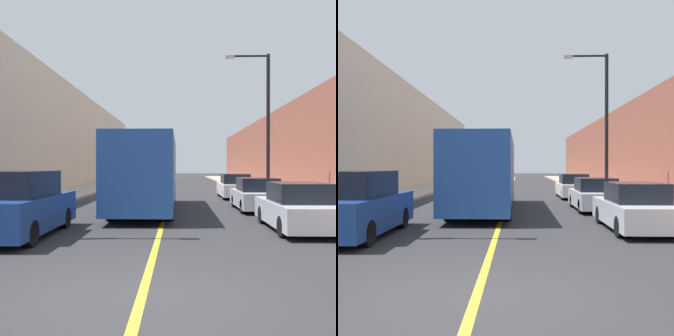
{
  "view_description": "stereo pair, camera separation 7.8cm",
  "coord_description": "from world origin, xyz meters",
  "views": [
    {
      "loc": [
        0.58,
        -6.17,
        2.05
      ],
      "look_at": [
        0.09,
        11.77,
        1.95
      ],
      "focal_mm": 42.0,
      "sensor_mm": 36.0,
      "label": 1
    },
    {
      "loc": [
        0.66,
        -6.17,
        2.05
      ],
      "look_at": [
        0.09,
        11.77,
        1.95
      ],
      "focal_mm": 42.0,
      "sensor_mm": 36.0,
      "label": 2
    }
  ],
  "objects": [
    {
      "name": "building_row_right",
      "position": [
        11.34,
        30.0,
        3.55
      ],
      "size": [
        4.0,
        72.0,
        7.1
      ],
      "primitive_type": "cube",
      "color": "brown",
      "rests_on": "ground"
    },
    {
      "name": "car_right_near",
      "position": [
        4.34,
        6.42,
        0.68
      ],
      "size": [
        1.79,
        4.43,
        1.52
      ],
      "color": "silver",
      "rests_on": "ground"
    },
    {
      "name": "building_row_left",
      "position": [
        -11.34,
        30.0,
        4.8
      ],
      "size": [
        4.0,
        72.0,
        9.6
      ],
      "primitive_type": "cube",
      "color": "beige",
      "rests_on": "ground"
    },
    {
      "name": "car_right_mid",
      "position": [
        4.15,
        11.93,
        0.68
      ],
      "size": [
        1.86,
        4.3,
        1.5
      ],
      "color": "silver",
      "rests_on": "ground"
    },
    {
      "name": "sidewalk_left",
      "position": [
        -7.37,
        30.0,
        0.08
      ],
      "size": [
        3.94,
        72.0,
        0.16
      ],
      "primitive_type": "cube",
      "color": "#A89E8C",
      "rests_on": "ground"
    },
    {
      "name": "sidewalk_right",
      "position": [
        7.37,
        30.0,
        0.08
      ],
      "size": [
        3.94,
        72.0,
        0.16
      ],
      "primitive_type": "cube",
      "color": "#A89E8C",
      "rests_on": "ground"
    },
    {
      "name": "road_center_line",
      "position": [
        0.0,
        30.0,
        0.0
      ],
      "size": [
        0.16,
        72.0,
        0.01
      ],
      "primitive_type": "cube",
      "color": "gold",
      "rests_on": "ground"
    },
    {
      "name": "bus",
      "position": [
        -0.86,
        11.57,
        1.75
      ],
      "size": [
        2.52,
        10.06,
        3.26
      ],
      "color": "#1E4793",
      "rests_on": "ground"
    },
    {
      "name": "ground_plane",
      "position": [
        0.0,
        0.0,
        0.0
      ],
      "size": [
        200.0,
        200.0,
        0.0
      ],
      "primitive_type": "plane",
      "color": "#2D2D30"
    },
    {
      "name": "street_lamp_right",
      "position": [
        5.5,
        16.48,
        4.84
      ],
      "size": [
        2.55,
        0.24,
        8.29
      ],
      "color": "black",
      "rests_on": "sidewalk_right"
    },
    {
      "name": "parked_suv_left",
      "position": [
        -4.05,
        5.07,
        0.88
      ],
      "size": [
        1.99,
        4.87,
        1.9
      ],
      "color": "navy",
      "rests_on": "ground"
    },
    {
      "name": "car_right_far",
      "position": [
        4.12,
        18.8,
        0.69
      ],
      "size": [
        1.83,
        4.44,
        1.54
      ],
      "color": "silver",
      "rests_on": "ground"
    }
  ]
}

